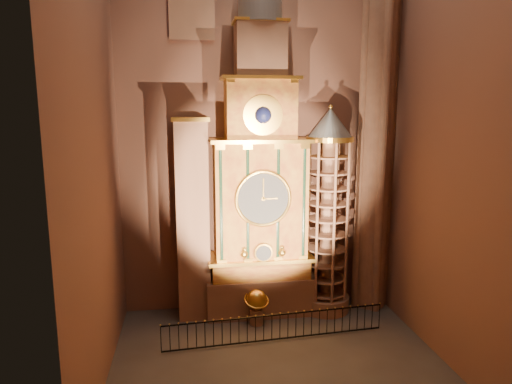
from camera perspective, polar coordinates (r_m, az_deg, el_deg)
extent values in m
plane|color=#383330|center=(20.70, 2.80, -20.42)|extent=(14.00, 14.00, 0.00)
plane|color=brown|center=(23.71, 0.11, 11.34)|extent=(22.00, 0.00, 22.00)
plane|color=brown|center=(17.76, -20.04, 11.07)|extent=(0.00, 22.00, 22.00)
plane|color=brown|center=(20.41, 23.10, 10.69)|extent=(0.00, 22.00, 22.00)
cube|color=#8C634C|center=(24.65, 0.47, -12.55)|extent=(5.60, 2.20, 2.00)
cube|color=maroon|center=(24.11, 0.47, -9.26)|extent=(5.00, 2.00, 1.00)
cube|color=gold|center=(23.88, 0.49, -8.06)|extent=(5.40, 2.30, 0.18)
cube|color=maroon|center=(23.17, 0.48, -1.08)|extent=(4.60, 2.00, 6.00)
cylinder|color=black|center=(22.10, -4.42, -1.67)|extent=(0.32, 0.32, 5.60)
cylinder|color=black|center=(22.23, -1.07, -1.57)|extent=(0.32, 0.32, 5.60)
cylinder|color=black|center=(22.48, 2.72, -1.45)|extent=(0.32, 0.32, 5.60)
cylinder|color=black|center=(22.76, 5.93, -1.34)|extent=(0.32, 0.32, 5.60)
cube|color=gold|center=(22.72, 0.52, 6.46)|extent=(5.00, 2.25, 0.18)
cylinder|color=#2D3033|center=(22.14, 0.90, -0.83)|extent=(2.60, 0.12, 2.60)
torus|color=gold|center=(22.09, 0.92, -0.85)|extent=(2.80, 0.16, 2.80)
cylinder|color=gold|center=(22.67, 0.94, -7.61)|extent=(0.90, 0.10, 0.90)
sphere|color=gold|center=(22.60, -1.48, -7.80)|extent=(0.36, 0.36, 0.36)
sphere|color=gold|center=(22.91, 3.29, -7.57)|extent=(0.36, 0.36, 0.36)
cube|color=maroon|center=(22.72, 0.50, 10.12)|extent=(3.40, 1.80, 3.00)
sphere|color=#0E1D46|center=(21.82, 0.89, 9.59)|extent=(0.80, 0.80, 0.80)
cube|color=gold|center=(22.72, 0.53, 14.03)|extent=(3.80, 2.00, 0.15)
cube|color=#8C634C|center=(22.88, 0.51, 17.15)|extent=(2.40, 1.60, 2.60)
sphere|color=slate|center=(23.22, 0.52, 22.30)|extent=(2.10, 2.10, 2.10)
cube|color=#8C634C|center=(23.11, -7.89, -3.75)|extent=(1.60, 1.40, 10.00)
cube|color=gold|center=(23.28, -7.75, -8.78)|extent=(1.35, 0.10, 2.10)
cube|color=#4B1814|center=(23.22, -7.75, -8.83)|extent=(1.05, 0.04, 1.75)
cube|color=gold|center=(22.57, -7.91, -2.53)|extent=(1.35, 0.10, 2.10)
cube|color=#4B1814|center=(22.51, -7.91, -2.56)|extent=(1.05, 0.04, 1.75)
cube|color=gold|center=(22.14, -8.08, 4.05)|extent=(1.35, 0.10, 2.10)
cube|color=#4B1814|center=(22.08, -8.07, 4.03)|extent=(1.05, 0.04, 1.75)
cube|color=gold|center=(22.43, -8.21, 8.99)|extent=(1.80, 1.60, 0.20)
cylinder|color=#8C634C|center=(25.37, 8.63, -13.46)|extent=(2.50, 2.50, 0.80)
cylinder|color=#8C634C|center=(23.93, 8.92, -3.54)|extent=(0.70, 0.70, 8.20)
cylinder|color=gold|center=(23.29, 9.20, 6.55)|extent=(2.40, 2.40, 0.25)
cone|color=slate|center=(23.25, 9.26, 8.51)|extent=(2.30, 2.30, 1.50)
sphere|color=gold|center=(23.24, 9.32, 10.48)|extent=(0.20, 0.20, 0.20)
cylinder|color=#8C634C|center=(24.44, 15.04, 10.96)|extent=(1.60, 1.60, 22.00)
cylinder|color=#8C634C|center=(24.77, 16.77, 10.86)|extent=(0.44, 0.44, 22.00)
cylinder|color=#8C634C|center=(24.14, 13.27, 11.05)|extent=(0.44, 0.44, 22.00)
cylinder|color=#8C634C|center=(25.18, 14.30, 10.96)|extent=(0.44, 0.44, 22.00)
cylinder|color=#8C634C|center=(23.71, 15.82, 10.95)|extent=(0.44, 0.44, 22.00)
cylinder|color=#8C634C|center=(23.57, 0.06, -15.29)|extent=(0.67, 0.67, 0.79)
sphere|color=gold|center=(23.20, 0.06, -13.29)|extent=(1.01, 1.01, 1.01)
torus|color=gold|center=(23.20, 0.06, -13.29)|extent=(1.48, 1.43, 0.54)
cube|color=black|center=(21.62, 2.52, -15.10)|extent=(10.36, 0.76, 0.06)
cube|color=black|center=(22.16, 2.50, -17.89)|extent=(10.36, 0.76, 0.06)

